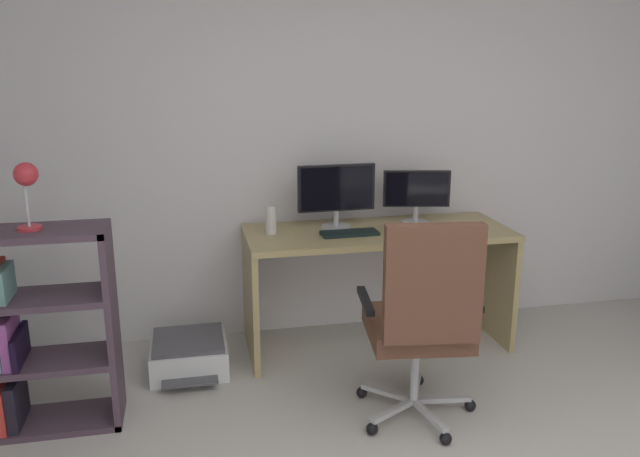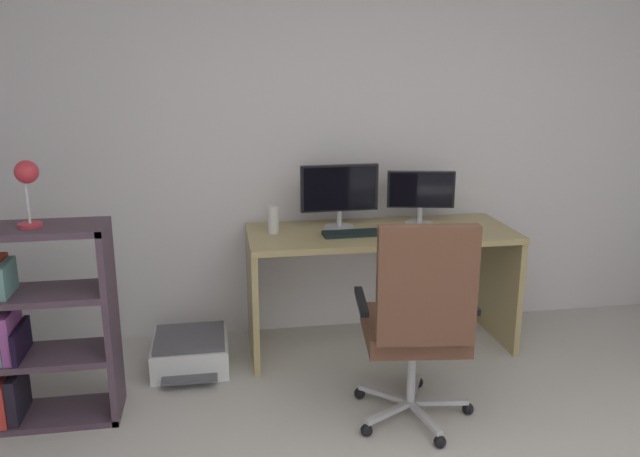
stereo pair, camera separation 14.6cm
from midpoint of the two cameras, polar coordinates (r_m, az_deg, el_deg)
The scene contains 11 objects.
wall_back at distance 4.19m, azimuth 3.11°, elevation 8.80°, with size 4.81×0.10×2.66m, color silver.
desk at distance 4.00m, azimuth 6.40°, elevation -2.84°, with size 1.62×0.64×0.76m.
monitor_main at distance 3.93m, azimuth 2.80°, elevation 3.32°, with size 0.48×0.18×0.39m.
monitor_secondary at distance 4.07m, azimuth 9.92°, elevation 3.10°, with size 0.42×0.18×0.34m.
keyboard at distance 3.82m, azimuth 3.90°, elevation -0.45°, with size 0.34×0.13×0.02m, color black.
computer_mouse at distance 3.90m, azimuth 7.74°, elevation -0.13°, with size 0.06×0.10×0.03m, color black.
desktop_speaker at distance 3.85m, azimuth -3.09°, elevation 0.83°, with size 0.07×0.07×0.17m, color silver.
office_chair at distance 3.13m, azimuth 10.01°, elevation -7.80°, with size 0.63×0.63×1.08m.
bookshelf at distance 3.49m, azimuth -24.49°, elevation -8.40°, with size 0.78×0.31×1.01m.
desk_lamp at distance 3.24m, azimuth -23.34°, elevation 3.98°, with size 0.12×0.11×0.31m.
printer at distance 3.93m, azimuth -10.33°, elevation -10.69°, with size 0.44×0.52×0.19m.
Camera 2 is at (-0.83, -1.28, 1.78)m, focal length 36.15 mm.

